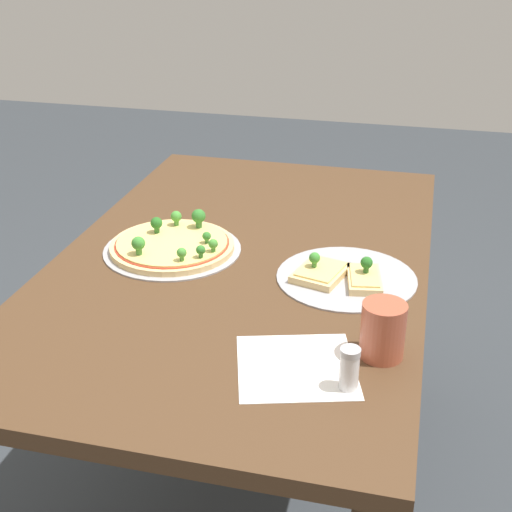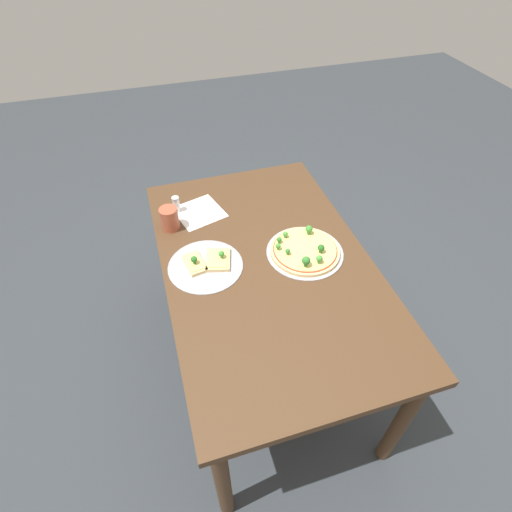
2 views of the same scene
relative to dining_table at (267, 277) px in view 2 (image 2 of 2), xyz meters
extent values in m
plane|color=#33383D|center=(0.00, 0.00, -0.67)|extent=(8.00, 8.00, 0.00)
cube|color=#4C331E|center=(0.00, 0.00, 0.07)|extent=(1.39, 0.86, 0.04)
cylinder|color=#4C331E|center=(-0.64, -0.37, -0.31)|extent=(0.06, 0.06, 0.73)
cylinder|color=#4C331E|center=(0.64, -0.37, -0.31)|extent=(0.06, 0.06, 0.73)
cylinder|color=#4C331E|center=(-0.64, 0.37, -0.31)|extent=(0.06, 0.06, 0.73)
cylinder|color=#4C331E|center=(0.64, 0.37, -0.31)|extent=(0.06, 0.06, 0.73)
cylinder|color=#A3A3A8|center=(-0.01, 0.17, 0.09)|extent=(0.33, 0.33, 0.00)
cylinder|color=#E5C17F|center=(-0.01, 0.17, 0.10)|extent=(0.30, 0.30, 0.01)
cylinder|color=#B73823|center=(-0.01, 0.17, 0.11)|extent=(0.28, 0.28, 0.00)
cylinder|color=#EACC75|center=(-0.01, 0.17, 0.11)|extent=(0.27, 0.27, 0.00)
sphere|color=#479338|center=(0.08, 0.20, 0.14)|extent=(0.03, 0.03, 0.03)
cylinder|color=#51973E|center=(0.08, 0.20, 0.12)|extent=(0.01, 0.01, 0.01)
sphere|color=#3D8933|center=(-0.10, 0.22, 0.14)|extent=(0.03, 0.03, 0.03)
cylinder|color=#488E3A|center=(-0.10, 0.22, 0.12)|extent=(0.01, 0.01, 0.01)
sphere|color=#286B23|center=(0.03, 0.23, 0.14)|extent=(0.03, 0.03, 0.03)
cylinder|color=#37742D|center=(0.03, 0.23, 0.12)|extent=(0.01, 0.01, 0.01)
sphere|color=#337A2D|center=(0.00, 0.09, 0.13)|extent=(0.02, 0.02, 0.02)
cylinder|color=#3F8136|center=(0.00, 0.09, 0.12)|extent=(0.01, 0.01, 0.01)
sphere|color=#337A2D|center=(0.08, 0.14, 0.15)|extent=(0.04, 0.04, 0.04)
cylinder|color=#3F8136|center=(0.08, 0.14, 0.12)|extent=(0.02, 0.02, 0.02)
sphere|color=#479338|center=(-0.04, 0.06, 0.14)|extent=(0.02, 0.02, 0.02)
cylinder|color=#51973E|center=(-0.04, 0.06, 0.12)|extent=(0.01, 0.01, 0.01)
sphere|color=#337A2D|center=(-0.08, 0.08, 0.14)|extent=(0.02, 0.02, 0.02)
cylinder|color=#3F8136|center=(-0.08, 0.08, 0.12)|extent=(0.01, 0.01, 0.01)
sphere|color=#479338|center=(-0.10, 0.12, 0.14)|extent=(0.02, 0.02, 0.02)
cylinder|color=#51973E|center=(-0.10, 0.12, 0.12)|extent=(0.01, 0.01, 0.01)
cylinder|color=#A3A3A8|center=(-0.06, -0.25, 0.09)|extent=(0.31, 0.31, 0.00)
cube|color=#E5C17F|center=(-0.07, -0.29, 0.10)|extent=(0.14, 0.09, 0.02)
cube|color=#EACC75|center=(-0.07, -0.29, 0.11)|extent=(0.12, 0.08, 0.00)
sphere|color=#286B23|center=(-0.06, -0.30, 0.14)|extent=(0.03, 0.03, 0.03)
cylinder|color=#37742D|center=(-0.06, -0.30, 0.12)|extent=(0.01, 0.01, 0.01)
cube|color=#E5C17F|center=(-0.07, -0.20, 0.10)|extent=(0.15, 0.13, 0.02)
cube|color=#EACC75|center=(-0.07, -0.20, 0.11)|extent=(0.13, 0.11, 0.00)
sphere|color=#3D8933|center=(-0.06, -0.18, 0.14)|extent=(0.03, 0.03, 0.03)
cylinder|color=#488E3A|center=(-0.06, -0.18, 0.12)|extent=(0.01, 0.01, 0.01)
cylinder|color=#AD5138|center=(-0.34, -0.35, 0.15)|extent=(0.08, 0.08, 0.11)
cylinder|color=silver|center=(-0.46, -0.31, 0.13)|extent=(0.03, 0.03, 0.07)
cylinder|color=#B2B2B7|center=(-0.46, -0.31, 0.17)|extent=(0.04, 0.04, 0.01)
cube|color=white|center=(-0.42, -0.21, 0.09)|extent=(0.26, 0.26, 0.00)
camera|label=1|loc=(-1.47, -0.39, 0.84)|focal=50.00mm
camera|label=2|loc=(1.11, -0.39, 1.30)|focal=28.00mm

